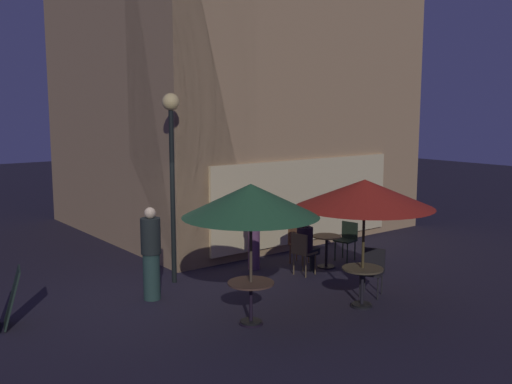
{
  "coord_description": "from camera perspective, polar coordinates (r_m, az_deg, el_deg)",
  "views": [
    {
      "loc": [
        -4.8,
        -9.6,
        3.59
      ],
      "look_at": [
        2.63,
        -0.05,
        1.84
      ],
      "focal_mm": 40.83,
      "sensor_mm": 36.0,
      "label": 1
    }
  ],
  "objects": [
    {
      "name": "cafe_building",
      "position": [
        16.04,
        -4.03,
        10.82
      ],
      "size": [
        8.4,
        8.02,
        8.65
      ],
      "color": "tan",
      "rests_on": "ground"
    },
    {
      "name": "cafe_chair_1",
      "position": [
        13.62,
        3.97,
        -4.66
      ],
      "size": [
        0.51,
        0.51,
        0.91
      ],
      "rotation": [
        0.0,
        0.0,
        -1.22
      ],
      "color": "brown",
      "rests_on": "ground"
    },
    {
      "name": "menu_sandwich_board",
      "position": [
        10.53,
        -23.77,
        -9.56
      ],
      "size": [
        0.78,
        0.7,
        0.96
      ],
      "rotation": [
        0.0,
        0.0,
        -0.25
      ],
      "color": "#1D2B23",
      "rests_on": "ground"
    },
    {
      "name": "patron_standing_2",
      "position": [
        12.99,
        -0.2,
        -3.75
      ],
      "size": [
        0.31,
        0.31,
        1.74
      ],
      "rotation": [
        0.0,
        0.0,
        5.04
      ],
      "color": "#643C5C",
      "rests_on": "ground"
    },
    {
      "name": "cafe_chair_2",
      "position": [
        12.6,
        4.54,
        -5.65
      ],
      "size": [
        0.47,
        0.47,
        0.93
      ],
      "rotation": [
        0.0,
        0.0,
        0.16
      ],
      "color": "brown",
      "rests_on": "ground"
    },
    {
      "name": "street_lamp_near_corner",
      "position": [
        11.83,
        -8.27,
        4.46
      ],
      "size": [
        0.35,
        0.35,
        3.88
      ],
      "color": "black",
      "rests_on": "ground"
    },
    {
      "name": "cafe_table_0",
      "position": [
        9.82,
        -0.5,
        -9.83
      ],
      "size": [
        0.78,
        0.78,
        0.72
      ],
      "color": "black",
      "rests_on": "ground"
    },
    {
      "name": "patron_seated_0",
      "position": [
        12.67,
        4.94,
        -4.88
      ],
      "size": [
        0.54,
        0.4,
        1.26
      ],
      "rotation": [
        0.0,
        0.0,
        0.16
      ],
      "color": "black",
      "rests_on": "ground"
    },
    {
      "name": "cafe_chair_0",
      "position": [
        11.53,
        11.36,
        -7.26
      ],
      "size": [
        0.57,
        0.57,
        0.9
      ],
      "rotation": [
        0.0,
        0.0,
        -2.67
      ],
      "color": "black",
      "rests_on": "ground"
    },
    {
      "name": "patron_standing_1",
      "position": [
        11.13,
        -10.24,
        -5.96
      ],
      "size": [
        0.37,
        0.37,
        1.76
      ],
      "rotation": [
        0.0,
        0.0,
        5.06
      ],
      "color": "#253E38",
      "rests_on": "ground"
    },
    {
      "name": "cafe_chair_3",
      "position": [
        14.01,
        8.93,
        -4.37
      ],
      "size": [
        0.5,
        0.5,
        0.9
      ],
      "rotation": [
        0.0,
        0.0,
        -2.94
      ],
      "color": "black",
      "rests_on": "ground"
    },
    {
      "name": "patio_umbrella_0",
      "position": [
        9.46,
        -0.51,
        -0.87
      ],
      "size": [
        2.26,
        2.26,
        2.37
      ],
      "color": "black",
      "rests_on": "ground"
    },
    {
      "name": "ground_plane",
      "position": [
        11.32,
        -10.93,
        -10.4
      ],
      "size": [
        60.0,
        60.0,
        0.0
      ],
      "primitive_type": "plane",
      "color": "#231F2A"
    },
    {
      "name": "cafe_table_2",
      "position": [
        13.3,
        6.92,
        -5.26
      ],
      "size": [
        0.64,
        0.64,
        0.73
      ],
      "color": "black",
      "rests_on": "ground"
    },
    {
      "name": "cafe_table_1",
      "position": [
        10.8,
        10.38,
        -8.31
      ],
      "size": [
        0.74,
        0.74,
        0.73
      ],
      "color": "black",
      "rests_on": "ground"
    },
    {
      "name": "patio_umbrella_1",
      "position": [
        10.47,
        10.59,
        -0.17
      ],
      "size": [
        2.46,
        2.46,
        2.34
      ],
      "color": "black",
      "rests_on": "ground"
    }
  ]
}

